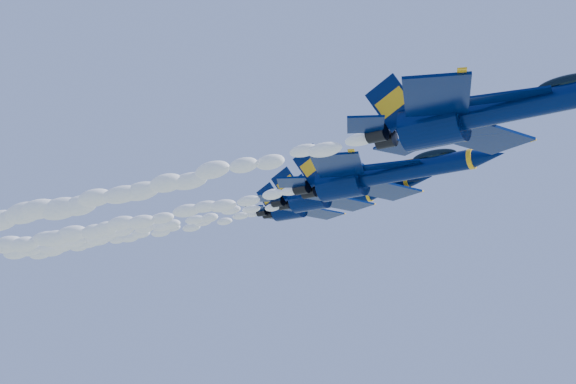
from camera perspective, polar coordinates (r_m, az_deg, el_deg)
The scene contains 8 objects.
jet_lead at distance 47.94m, azimuth 14.18°, elevation 5.57°, with size 17.41×14.28×6.47m.
smoke_trail_jet_lead at distance 60.22m, azimuth -9.67°, elevation 0.38°, with size 36.70×1.94×1.75m, color white.
jet_second at distance 61.43m, azimuth 6.65°, elevation 1.26°, with size 16.87×13.84×6.27m.
smoke_trail_jet_second at distance 75.46m, azimuth -11.09°, elevation -2.17°, with size 36.70×1.88×1.69m, color white.
jet_third at distance 70.32m, azimuth 3.70°, elevation 0.04°, with size 15.27×12.53×5.68m.
smoke_trail_jet_third at distance 84.54m, azimuth -11.26°, elevation -2.75°, with size 36.70×1.70×1.53m, color white.
jet_fourth at distance 83.58m, azimuth 1.86°, elevation -0.82°, with size 15.33×12.58×5.70m.
smoke_trail_jet_fourth at distance 98.06m, azimuth -10.80°, elevation -3.10°, with size 36.70×1.71×1.54m, color white.
Camera 1 is at (29.75, -57.72, 134.36)m, focal length 50.00 mm.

